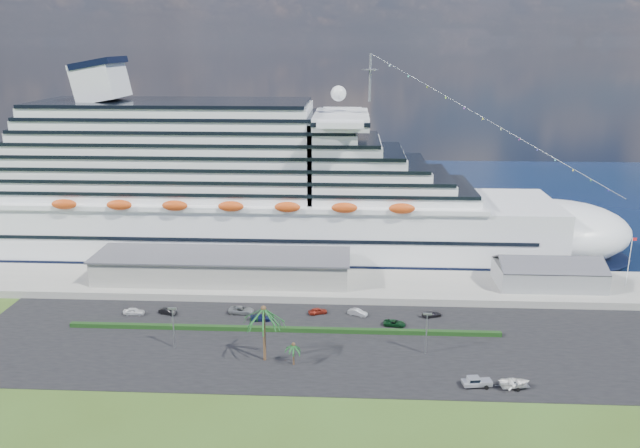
# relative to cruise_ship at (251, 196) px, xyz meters

# --- Properties ---
(ground) EXTENTS (420.00, 420.00, 0.00)m
(ground) POSITION_rel_cruise_ship_xyz_m (21.53, -64.00, -16.69)
(ground) COLOR #384F1A
(ground) RESTS_ON ground
(asphalt_lot) EXTENTS (140.00, 38.00, 0.12)m
(asphalt_lot) POSITION_rel_cruise_ship_xyz_m (21.53, -53.00, -16.63)
(asphalt_lot) COLOR black
(asphalt_lot) RESTS_ON ground
(wharf) EXTENTS (240.00, 20.00, 1.80)m
(wharf) POSITION_rel_cruise_ship_xyz_m (21.53, -24.00, -15.79)
(wharf) COLOR gray
(wharf) RESTS_ON ground
(water) EXTENTS (420.00, 160.00, 0.02)m
(water) POSITION_rel_cruise_ship_xyz_m (21.53, 66.00, -16.68)
(water) COLOR #0A1B31
(water) RESTS_ON ground
(cruise_ship) EXTENTS (191.00, 38.00, 54.00)m
(cruise_ship) POSITION_rel_cruise_ship_xyz_m (0.00, 0.00, 0.00)
(cruise_ship) COLOR silver
(cruise_ship) RESTS_ON ground
(terminal_building) EXTENTS (61.00, 15.00, 6.30)m
(terminal_building) POSITION_rel_cruise_ship_xyz_m (-3.47, -24.00, -11.68)
(terminal_building) COLOR gray
(terminal_building) RESTS_ON wharf
(port_shed) EXTENTS (24.00, 12.31, 7.37)m
(port_shed) POSITION_rel_cruise_ship_xyz_m (73.53, -24.00, -12.30)
(port_shed) COLOR gray
(port_shed) RESTS_ON wharf
(flagpole) EXTENTS (1.08, 0.16, 12.00)m
(flagpole) POSITION_rel_cruise_ship_xyz_m (91.57, -24.00, -8.43)
(flagpole) COLOR silver
(flagpole) RESTS_ON wharf
(hedge) EXTENTS (88.00, 1.10, 0.90)m
(hedge) POSITION_rel_cruise_ship_xyz_m (13.53, -48.00, -16.12)
(hedge) COLOR black
(hedge) RESTS_ON asphalt_lot
(lamp_post_left) EXTENTS (1.60, 0.35, 8.27)m
(lamp_post_left) POSITION_rel_cruise_ship_xyz_m (-6.47, -56.00, -11.35)
(lamp_post_left) COLOR gray
(lamp_post_left) RESTS_ON asphalt_lot
(lamp_post_right) EXTENTS (1.60, 0.35, 8.27)m
(lamp_post_right) POSITION_rel_cruise_ship_xyz_m (41.53, -56.00, -11.35)
(lamp_post_right) COLOR gray
(lamp_post_right) RESTS_ON asphalt_lot
(palm_tall) EXTENTS (8.82, 8.82, 11.13)m
(palm_tall) POSITION_rel_cruise_ship_xyz_m (11.53, -60.00, -7.49)
(palm_tall) COLOR #47301E
(palm_tall) RESTS_ON ground
(palm_short) EXTENTS (3.53, 3.53, 4.56)m
(palm_short) POSITION_rel_cruise_ship_xyz_m (17.03, -61.50, -13.03)
(palm_short) COLOR #47301E
(palm_short) RESTS_ON ground
(parked_car_0) EXTENTS (4.53, 1.95, 1.53)m
(parked_car_0) POSITION_rel_cruise_ship_xyz_m (-19.37, -41.60, -15.81)
(parked_car_0) COLOR white
(parked_car_0) RESTS_ON asphalt_lot
(parked_car_1) EXTENTS (4.20, 2.59, 1.31)m
(parked_car_1) POSITION_rel_cruise_ship_xyz_m (-12.14, -40.99, -15.92)
(parked_car_1) COLOR black
(parked_car_1) RESTS_ON asphalt_lot
(parked_car_2) EXTENTS (5.61, 2.77, 1.53)m
(parked_car_2) POSITION_rel_cruise_ship_xyz_m (3.70, -39.77, -15.81)
(parked_car_2) COLOR gray
(parked_car_2) RESTS_ON asphalt_lot
(parked_car_3) EXTENTS (4.56, 2.10, 1.29)m
(parked_car_3) POSITION_rel_cruise_ship_xyz_m (8.46, -43.14, -15.93)
(parked_car_3) COLOR navy
(parked_car_3) RESTS_ON asphalt_lot
(parked_car_4) EXTENTS (4.37, 2.98, 1.38)m
(parked_car_4) POSITION_rel_cruise_ship_xyz_m (20.26, -39.23, -15.88)
(parked_car_4) COLOR maroon
(parked_car_4) RESTS_ON asphalt_lot
(parked_car_5) EXTENTS (4.44, 3.05, 1.39)m
(parked_car_5) POSITION_rel_cruise_ship_xyz_m (28.85, -39.58, -15.88)
(parked_car_5) COLOR #97989D
(parked_car_5) RESTS_ON asphalt_lot
(parked_car_6) EXTENTS (4.85, 2.79, 1.27)m
(parked_car_6) POSITION_rel_cruise_ship_xyz_m (36.46, -44.35, -15.94)
(parked_car_6) COLOR #0D3517
(parked_car_6) RESTS_ON asphalt_lot
(parked_car_7) EXTENTS (4.64, 3.19, 1.25)m
(parked_car_7) POSITION_rel_cruise_ship_xyz_m (44.73, -39.43, -15.95)
(parked_car_7) COLOR black
(parked_car_7) RESTS_ON asphalt_lot
(pickup_truck) EXTENTS (5.18, 2.52, 1.75)m
(pickup_truck) POSITION_rel_cruise_ship_xyz_m (48.88, -67.50, -15.61)
(pickup_truck) COLOR black
(pickup_truck) RESTS_ON asphalt_lot
(boat_trailer) EXTENTS (6.26, 4.62, 1.73)m
(boat_trailer) POSITION_rel_cruise_ship_xyz_m (55.20, -67.82, -15.43)
(boat_trailer) COLOR gray
(boat_trailer) RESTS_ON asphalt_lot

